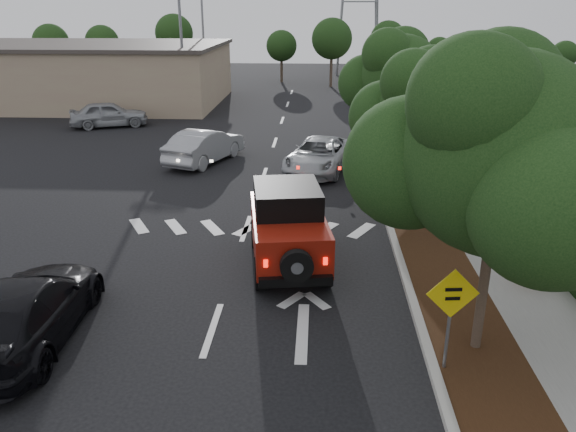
# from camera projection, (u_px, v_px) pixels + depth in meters

# --- Properties ---
(ground) EXTENTS (120.00, 120.00, 0.00)m
(ground) POSITION_uv_depth(u_px,v_px,m) (212.00, 329.00, 12.42)
(ground) COLOR black
(ground) RESTS_ON ground
(curb) EXTENTS (0.20, 70.00, 0.15)m
(curb) POSITION_uv_depth(u_px,v_px,m) (374.00, 175.00, 23.36)
(curb) COLOR #9E9B93
(curb) RESTS_ON ground
(planting_strip) EXTENTS (1.80, 70.00, 0.12)m
(planting_strip) POSITION_uv_depth(u_px,v_px,m) (398.00, 176.00, 23.32)
(planting_strip) COLOR black
(planting_strip) RESTS_ON ground
(sidewalk) EXTENTS (2.00, 70.00, 0.12)m
(sidewalk) POSITION_uv_depth(u_px,v_px,m) (444.00, 177.00, 23.22)
(sidewalk) COLOR gray
(sidewalk) RESTS_ON ground
(hedge) EXTENTS (0.80, 70.00, 0.80)m
(hedge) POSITION_uv_depth(u_px,v_px,m) (479.00, 169.00, 23.03)
(hedge) COLOR black
(hedge) RESTS_ON ground
(commercial_building) EXTENTS (22.00, 12.00, 4.00)m
(commercial_building) POSITION_uv_depth(u_px,v_px,m) (67.00, 74.00, 40.56)
(commercial_building) COLOR gray
(commercial_building) RESTS_ON ground
(transmission_tower) EXTENTS (7.00, 4.00, 28.00)m
(transmission_tower) POSITION_uv_depth(u_px,v_px,m) (356.00, 75.00, 56.94)
(transmission_tower) COLOR slate
(transmission_tower) RESTS_ON ground
(street_tree_near) EXTENTS (3.80, 3.80, 5.92)m
(street_tree_near) POSITION_uv_depth(u_px,v_px,m) (475.00, 350.00, 11.66)
(street_tree_near) COLOR black
(street_tree_near) RESTS_ON ground
(street_tree_mid) EXTENTS (3.20, 3.20, 5.32)m
(street_tree_mid) POSITION_uv_depth(u_px,v_px,m) (419.00, 226.00, 18.20)
(street_tree_mid) COLOR black
(street_tree_mid) RESTS_ON ground
(street_tree_far) EXTENTS (3.40, 3.40, 5.62)m
(street_tree_far) POSITION_uv_depth(u_px,v_px,m) (395.00, 171.00, 24.27)
(street_tree_far) COLOR black
(street_tree_far) RESTS_ON ground
(light_pole_a) EXTENTS (2.00, 0.22, 9.00)m
(light_pole_a) POSITION_uv_depth(u_px,v_px,m) (186.00, 113.00, 37.04)
(light_pole_a) COLOR slate
(light_pole_a) RESTS_ON ground
(light_pole_b) EXTENTS (2.00, 0.22, 9.00)m
(light_pole_b) POSITION_uv_depth(u_px,v_px,m) (206.00, 88.00, 48.30)
(light_pole_b) COLOR slate
(light_pole_b) RESTS_ON ground
(red_jeep) EXTENTS (2.43, 4.43, 2.19)m
(red_jeep) POSITION_uv_depth(u_px,v_px,m) (287.00, 225.00, 15.30)
(red_jeep) COLOR black
(red_jeep) RESTS_ON ground
(silver_suv_ahead) EXTENTS (3.38, 5.33, 1.37)m
(silver_suv_ahead) POSITION_uv_depth(u_px,v_px,m) (319.00, 155.00, 24.06)
(silver_suv_ahead) COLOR #A8ABB0
(silver_suv_ahead) RESTS_ON ground
(black_suv_oncoming) EXTENTS (2.24, 5.03, 1.43)m
(black_suv_oncoming) POSITION_uv_depth(u_px,v_px,m) (26.00, 311.00, 11.78)
(black_suv_oncoming) COLOR black
(black_suv_oncoming) RESTS_ON ground
(silver_sedan_oncoming) EXTENTS (3.15, 4.85, 1.51)m
(silver_sedan_oncoming) POSITION_uv_depth(u_px,v_px,m) (205.00, 146.00, 25.34)
(silver_sedan_oncoming) COLOR #9A9BA1
(silver_sedan_oncoming) RESTS_ON ground
(parked_suv) EXTENTS (4.71, 3.19, 1.49)m
(parked_suv) POSITION_uv_depth(u_px,v_px,m) (109.00, 114.00, 32.74)
(parked_suv) COLOR #979A9E
(parked_suv) RESTS_ON ground
(speed_hump_sign) EXTENTS (1.00, 0.13, 2.13)m
(speed_hump_sign) POSITION_uv_depth(u_px,v_px,m) (451.00, 306.00, 10.44)
(speed_hump_sign) COLOR slate
(speed_hump_sign) RESTS_ON ground
(terracotta_planter) EXTENTS (0.77, 0.77, 1.34)m
(terracotta_planter) POSITION_uv_depth(u_px,v_px,m) (535.00, 254.00, 13.98)
(terracotta_planter) COLOR brown
(terracotta_planter) RESTS_ON ground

